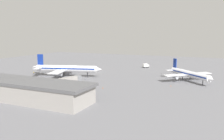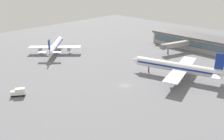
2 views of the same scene
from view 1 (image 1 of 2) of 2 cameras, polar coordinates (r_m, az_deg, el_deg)
The scene contains 10 objects.
ground at distance 177.63m, azimuth -3.08°, elevation -0.54°, with size 288.00×288.00×0.00m, color slate.
terminal_building at distance 112.64m, azimuth -20.33°, elevation -4.26°, with size 66.05×17.09×8.60m.
airplane_at_gate at distance 151.67m, azimuth 17.64°, elevation -0.87°, with size 31.25×31.30×12.12m.
airplane_taxiing at distance 162.37m, azimuth -10.81°, elevation 0.32°, with size 46.90×38.37×14.55m.
baggage_tug at distance 208.29m, azimuth -15.73°, elevation 0.84°, with size 2.73×3.50×2.30m.
catering_truck at distance 203.18m, azimuth 7.91°, elevation 1.05°, with size 4.78×5.67×3.30m.
ground_crew_worker at distance 177.69m, azimuth -17.91°, elevation -0.68°, with size 0.45×0.57×1.67m.
jet_bridge at distance 121.50m, azimuth -11.58°, elevation -2.60°, with size 9.17×23.32×6.74m.
safety_cone_near_gate at distance 134.90m, azimuth 13.68°, elevation -3.64°, with size 0.44×0.44×0.60m, color #EA590C.
safety_cone_mid_apron at distance 126.16m, azimuth -2.18°, elevation -4.25°, with size 0.44×0.44×0.60m, color #EA590C.
Camera 1 is at (81.45, -155.22, 28.72)m, focal length 38.89 mm.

